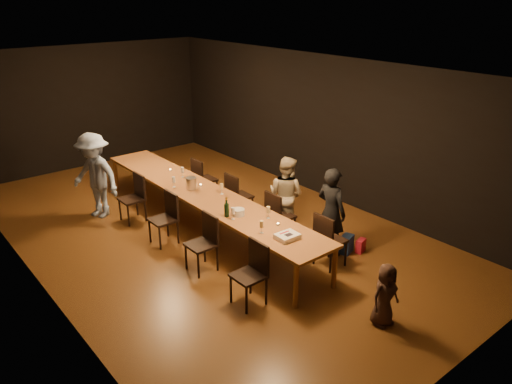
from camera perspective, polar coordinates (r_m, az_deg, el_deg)
ground at (r=9.49m, az=-5.93°, el=-4.25°), size 10.00×10.00×0.00m
room_shell at (r=8.77m, az=-6.47°, el=8.00°), size 6.04×10.04×3.02m
table at (r=9.20m, az=-6.10°, el=-0.33°), size 0.90×6.00×0.75m
chair_right_0 at (r=8.15m, az=8.54°, el=-5.39°), size 0.42×0.42×0.93m
chair_right_1 at (r=8.90m, az=2.84°, el=-2.69°), size 0.42×0.42×0.93m
chair_right_2 at (r=9.74m, az=-1.90°, el=-0.41°), size 0.42×0.42×0.93m
chair_right_3 at (r=10.66m, az=-5.85°, el=1.50°), size 0.42×0.42×0.93m
chair_left_0 at (r=7.12m, az=-0.87°, el=-9.48°), size 0.42×0.42×0.93m
chair_left_1 at (r=7.97m, az=-6.30°, el=-5.94°), size 0.42×0.42×0.93m
chair_left_2 at (r=8.90m, az=-10.59°, el=-3.07°), size 0.42×0.42×0.93m
chair_left_3 at (r=9.89m, az=-14.03°, el=-0.74°), size 0.42×0.42×0.93m
woman_birthday at (r=8.39m, az=8.59°, el=-2.24°), size 0.40×0.58×1.54m
woman_tan at (r=9.12m, az=3.44°, el=-0.30°), size 0.72×0.83×1.45m
man_blue at (r=10.16m, az=-17.92°, el=1.78°), size 0.99×1.25×1.70m
child at (r=6.95m, az=14.52°, el=-11.30°), size 0.47×0.33×0.90m
gift_bag_red at (r=8.79m, az=11.87°, el=-6.03°), size 0.22×0.16×0.24m
gift_bag_blue at (r=8.71m, az=10.30°, el=-5.89°), size 0.29×0.24×0.32m
birthday_cake at (r=7.47m, az=3.60°, el=-5.08°), size 0.34×0.28×0.08m
plate_stack at (r=8.20m, az=-2.01°, el=-2.32°), size 0.24×0.24×0.11m
champagne_bottle at (r=8.11m, az=-3.38°, el=-1.72°), size 0.08×0.08×0.34m
ice_bucket at (r=9.34m, az=-7.42°, el=1.00°), size 0.23×0.23×0.22m
wineglass_0 at (r=7.59m, az=0.64°, el=-4.02°), size 0.06×0.06×0.21m
wineglass_1 at (r=8.07m, az=1.42°, el=-2.35°), size 0.06×0.06×0.21m
wineglass_2 at (r=8.04m, az=-2.65°, el=-2.47°), size 0.06×0.06×0.21m
wineglass_3 at (r=9.04m, az=-3.94°, el=0.37°), size 0.06×0.06×0.21m
wineglass_4 at (r=9.47m, az=-9.38°, el=1.13°), size 0.06×0.06×0.21m
wineglass_5 at (r=9.96m, az=-8.39°, el=2.25°), size 0.06×0.06×0.21m
tealight_near at (r=7.88m, az=2.52°, el=-3.71°), size 0.05×0.05×0.03m
tealight_mid at (r=9.48m, az=-6.35°, el=0.76°), size 0.05×0.05×0.03m
tealight_far at (r=10.38m, az=-9.77°, el=2.49°), size 0.05×0.05×0.03m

